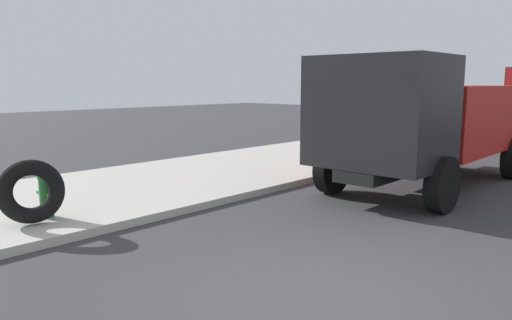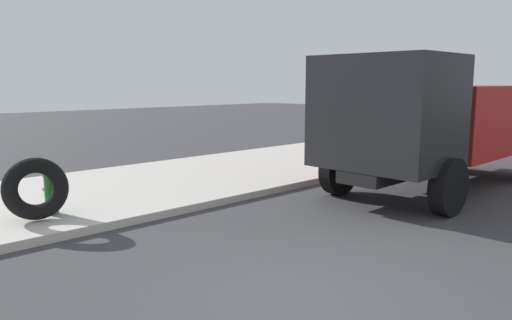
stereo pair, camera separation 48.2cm
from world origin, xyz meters
name	(u,v)px [view 1 (the left image)]	position (x,y,z in m)	size (l,w,h in m)	color
ground_plane	(321,296)	(0.00, 0.00, 0.00)	(80.00, 80.00, 0.00)	#38383A
sidewalk_curb	(64,200)	(0.00, 6.50, 0.07)	(36.00, 5.00, 0.15)	#BCB7AD
fire_hydrant	(46,191)	(-0.92, 5.17, 0.61)	(0.26, 0.59, 0.86)	#2D8438
loose_tire	(31,192)	(-1.25, 4.96, 0.69)	(1.06, 1.06, 0.26)	black
dump_truck_red	(428,120)	(6.72, 1.77, 1.61)	(7.02, 2.86, 3.00)	red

